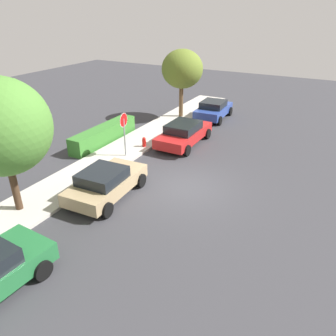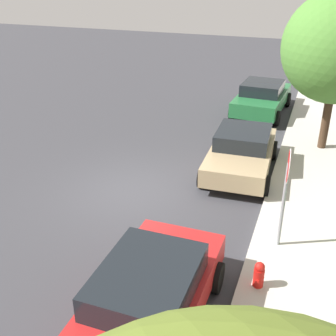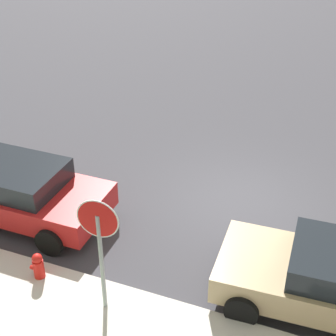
# 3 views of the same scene
# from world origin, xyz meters

# --- Properties ---
(ground_plane) EXTENTS (60.00, 60.00, 0.00)m
(ground_plane) POSITION_xyz_m (0.00, 0.00, 0.00)
(ground_plane) COLOR #38383D
(sidewalk_curb) EXTENTS (32.00, 2.47, 0.14)m
(sidewalk_curb) POSITION_xyz_m (0.00, 5.01, 0.07)
(sidewalk_curb) COLOR beige
(sidewalk_curb) RESTS_ON ground_plane
(stop_sign) EXTENTS (0.76, 0.09, 2.56)m
(stop_sign) POSITION_xyz_m (1.40, 4.39, 1.75)
(stop_sign) COLOR gray
(stop_sign) RESTS_ON ground_plane
(parked_car_red) EXTENTS (4.49, 2.07, 1.37)m
(parked_car_red) POSITION_xyz_m (4.74, 2.44, 0.71)
(parked_car_red) COLOR red
(parked_car_red) RESTS_ON ground_plane
(parked_car_tan) EXTENTS (4.08, 2.24, 1.35)m
(parked_car_tan) POSITION_xyz_m (-2.41, 2.73, 0.70)
(parked_car_tan) COLOR tan
(parked_car_tan) RESTS_ON ground_plane
(parked_car_green) EXTENTS (4.32, 2.28, 1.41)m
(parked_car_green) POSITION_xyz_m (-8.60, 2.43, 0.72)
(parked_car_green) COLOR #236B38
(parked_car_green) RESTS_ON ground_plane
(fire_hydrant) EXTENTS (0.30, 0.22, 0.72)m
(fire_hydrant) POSITION_xyz_m (2.99, 4.17, 0.36)
(fire_hydrant) COLOR red
(fire_hydrant) RESTS_ON ground_plane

